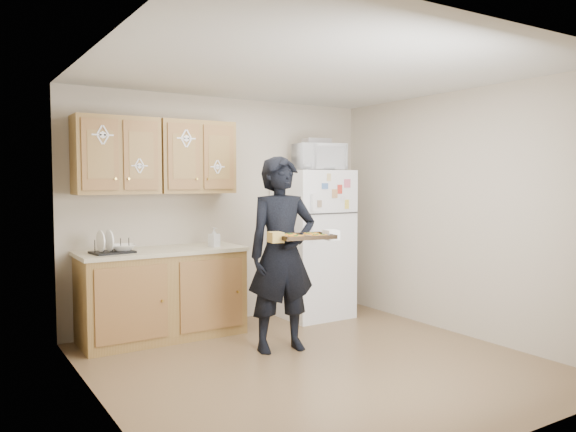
{
  "coord_description": "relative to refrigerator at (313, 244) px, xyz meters",
  "views": [
    {
      "loc": [
        -2.76,
        -3.9,
        1.59
      ],
      "look_at": [
        -0.01,
        0.45,
        1.26
      ],
      "focal_mm": 35.0,
      "sensor_mm": 36.0,
      "label": 1
    }
  ],
  "objects": [
    {
      "name": "floor",
      "position": [
        -0.95,
        -1.43,
        -0.85
      ],
      "size": [
        3.6,
        3.6,
        0.0
      ],
      "primitive_type": "plane",
      "color": "brown",
      "rests_on": "ground"
    },
    {
      "name": "ceiling",
      "position": [
        -0.95,
        -1.43,
        1.65
      ],
      "size": [
        3.6,
        3.6,
        0.0
      ],
      "primitive_type": "plane",
      "color": "beige",
      "rests_on": "wall_back"
    },
    {
      "name": "wall_back",
      "position": [
        -0.95,
        0.37,
        0.4
      ],
      "size": [
        3.6,
        0.04,
        2.5
      ],
      "primitive_type": "cube",
      "color": "#B8AB95",
      "rests_on": "floor"
    },
    {
      "name": "wall_front",
      "position": [
        -0.95,
        -3.23,
        0.4
      ],
      "size": [
        3.6,
        0.04,
        2.5
      ],
      "primitive_type": "cube",
      "color": "#B8AB95",
      "rests_on": "floor"
    },
    {
      "name": "wall_left",
      "position": [
        -2.75,
        -1.43,
        0.4
      ],
      "size": [
        0.04,
        3.6,
        2.5
      ],
      "primitive_type": "cube",
      "color": "#B8AB95",
      "rests_on": "floor"
    },
    {
      "name": "wall_right",
      "position": [
        0.85,
        -1.43,
        0.4
      ],
      "size": [
        0.04,
        3.6,
        2.5
      ],
      "primitive_type": "cube",
      "color": "#B8AB95",
      "rests_on": "floor"
    },
    {
      "name": "refrigerator",
      "position": [
        0.0,
        0.0,
        0.0
      ],
      "size": [
        0.75,
        0.7,
        1.7
      ],
      "primitive_type": "cube",
      "color": "white",
      "rests_on": "floor"
    },
    {
      "name": "base_cabinet",
      "position": [
        -1.8,
        0.05,
        -0.42
      ],
      "size": [
        1.6,
        0.6,
        0.86
      ],
      "primitive_type": "cube",
      "color": "brown",
      "rests_on": "floor"
    },
    {
      "name": "countertop",
      "position": [
        -1.8,
        0.05,
        0.03
      ],
      "size": [
        1.64,
        0.64,
        0.04
      ],
      "primitive_type": "cube",
      "color": "beige",
      "rests_on": "base_cabinet"
    },
    {
      "name": "upper_cab_left",
      "position": [
        -2.2,
        0.18,
        0.98
      ],
      "size": [
        0.8,
        0.33,
        0.75
      ],
      "primitive_type": "cube",
      "color": "brown",
      "rests_on": "wall_back"
    },
    {
      "name": "upper_cab_right",
      "position": [
        -1.38,
        0.18,
        0.98
      ],
      "size": [
        0.8,
        0.33,
        0.75
      ],
      "primitive_type": "cube",
      "color": "brown",
      "rests_on": "wall_back"
    },
    {
      "name": "cereal_box",
      "position": [
        0.52,
        0.24,
        -0.69
      ],
      "size": [
        0.2,
        0.07,
        0.32
      ],
      "primitive_type": "cube",
      "color": "#ECB253",
      "rests_on": "floor"
    },
    {
      "name": "person",
      "position": [
        -0.99,
        -0.93,
        0.05
      ],
      "size": [
        0.72,
        0.53,
        1.81
      ],
      "primitive_type": "imported",
      "rotation": [
        0.0,
        0.0,
        -0.16
      ],
      "color": "black",
      "rests_on": "floor"
    },
    {
      "name": "baking_tray",
      "position": [
        -0.95,
        -1.22,
        0.23
      ],
      "size": [
        0.53,
        0.43,
        0.04
      ],
      "primitive_type": "cube",
      "rotation": [
        0.0,
        0.0,
        -0.16
      ],
      "color": "black",
      "rests_on": "person"
    },
    {
      "name": "pizza_front_left",
      "position": [
        -1.07,
        -1.28,
        0.25
      ],
      "size": [
        0.16,
        0.16,
        0.02
      ],
      "primitive_type": "cylinder",
      "color": "orange",
      "rests_on": "baking_tray"
    },
    {
      "name": "pizza_front_right",
      "position": [
        -0.85,
        -1.32,
        0.25
      ],
      "size": [
        0.16,
        0.16,
        0.02
      ],
      "primitive_type": "cylinder",
      "color": "orange",
      "rests_on": "baking_tray"
    },
    {
      "name": "pizza_back_left",
      "position": [
        -1.05,
        -1.13,
        0.25
      ],
      "size": [
        0.16,
        0.16,
        0.02
      ],
      "primitive_type": "cylinder",
      "color": "orange",
      "rests_on": "baking_tray"
    },
    {
      "name": "pizza_back_right",
      "position": [
        -0.82,
        -1.16,
        0.25
      ],
      "size": [
        0.16,
        0.16,
        0.02
      ],
      "primitive_type": "cylinder",
      "color": "orange",
      "rests_on": "baking_tray"
    },
    {
      "name": "microwave",
      "position": [
        0.05,
        -0.05,
        1.0
      ],
      "size": [
        0.61,
        0.47,
        0.3
      ],
      "primitive_type": "imported",
      "rotation": [
        0.0,
        0.0,
        -0.19
      ],
      "color": "white",
      "rests_on": "refrigerator"
    },
    {
      "name": "foil_pan",
      "position": [
        0.03,
        -0.02,
        1.18
      ],
      "size": [
        0.32,
        0.25,
        0.06
      ],
      "primitive_type": "cube",
      "rotation": [
        0.0,
        0.0,
        -0.17
      ],
      "color": "silver",
      "rests_on": "microwave"
    },
    {
      "name": "dish_rack",
      "position": [
        -2.3,
        -0.01,
        0.12
      ],
      "size": [
        0.4,
        0.32,
        0.15
      ],
      "primitive_type": "cube",
      "rotation": [
        0.0,
        0.0,
        0.13
      ],
      "color": "black",
      "rests_on": "countertop"
    },
    {
      "name": "bowl",
      "position": [
        -2.2,
        -0.01,
        0.1
      ],
      "size": [
        0.29,
        0.29,
        0.06
      ],
      "primitive_type": "imported",
      "rotation": [
        0.0,
        0.0,
        -0.29
      ],
      "color": "white",
      "rests_on": "dish_rack"
    },
    {
      "name": "soap_bottle",
      "position": [
        -1.28,
        -0.06,
        0.15
      ],
      "size": [
        0.12,
        0.12,
        0.2
      ],
      "primitive_type": "imported",
      "rotation": [
        0.0,
        0.0,
        0.34
      ],
      "color": "white",
      "rests_on": "countertop"
    }
  ]
}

